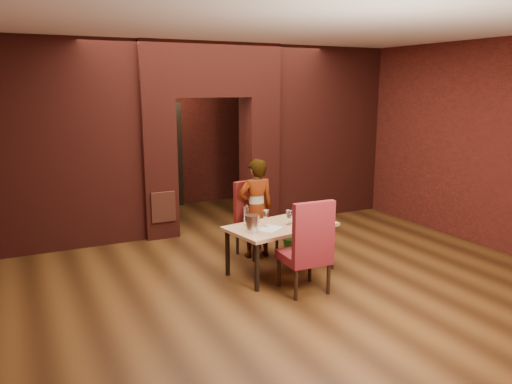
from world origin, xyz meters
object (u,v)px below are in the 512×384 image
potted_plant (290,236)px  wine_bucket (253,223)px  chair_near (304,245)px  wine_glass_b (290,217)px  wine_glass_c (288,218)px  water_bottle (246,215)px  person_seated (256,208)px  dining_table (281,248)px  wine_glass_a (266,219)px  chair_far (257,219)px

potted_plant → wine_bucket: bearing=-139.5°
chair_near → wine_bucket: bearing=-49.0°
wine_glass_b → wine_bucket: bearing=-169.1°
wine_glass_c → water_bottle: water_bottle is taller
person_seated → water_bottle: bearing=57.4°
dining_table → water_bottle: 0.66m
wine_glass_a → wine_glass_c: (0.32, -0.05, -0.01)m
chair_far → person_seated: 0.19m
chair_near → wine_glass_b: 0.71m
chair_far → wine_glass_c: 0.84m
dining_table → wine_glass_b: size_ratio=7.91×
chair_far → wine_glass_b: bearing=-91.3°
dining_table → wine_bucket: (-0.48, -0.13, 0.44)m
dining_table → wine_glass_a: bearing=169.3°
wine_glass_c → water_bottle: 0.57m
wine_glass_c → wine_bucket: size_ratio=0.91×
wine_glass_a → wine_bucket: size_ratio=1.03×
dining_table → wine_glass_c: bearing=-36.2°
dining_table → potted_plant: 1.06m
person_seated → wine_glass_a: size_ratio=6.58×
wine_bucket → chair_near: bearing=-51.4°
chair_far → wine_glass_c: chair_far is taller
wine_bucket → water_bottle: water_bottle is taller
dining_table → chair_near: (-0.05, -0.67, 0.25)m
chair_near → wine_glass_b: bearing=-103.9°
dining_table → person_seated: (-0.01, 0.72, 0.40)m
wine_glass_a → wine_bucket: wine_glass_a is taller
dining_table → wine_bucket: bearing=-175.3°
person_seated → wine_glass_b: size_ratio=8.15×
chair_near → water_bottle: chair_near is taller
dining_table → wine_bucket: wine_bucket is taller
person_seated → potted_plant: bearing=-165.5°
chair_near → person_seated: person_seated is taller
wine_glass_a → wine_glass_b: 0.37m
chair_near → wine_bucket: 0.72m
potted_plant → water_bottle: bearing=-148.7°
wine_glass_b → water_bottle: size_ratio=0.65×
chair_far → wine_glass_a: bearing=-118.5°
chair_near → wine_bucket: size_ratio=5.40×
dining_table → wine_bucket: 0.67m
chair_far → wine_glass_c: size_ratio=5.60×
dining_table → chair_near: 0.72m
water_bottle → potted_plant: 1.39m
wine_glass_a → person_seated: bearing=73.1°
chair_far → wine_glass_c: bearing=-95.4°
chair_far → wine_glass_b: 0.81m
wine_bucket → dining_table: bearing=14.6°
chair_far → wine_glass_b: size_ratio=6.13×
wine_glass_c → potted_plant: 1.18m
water_bottle → wine_glass_a: bearing=-43.2°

